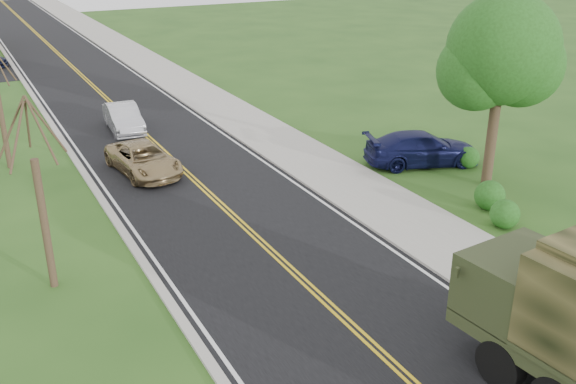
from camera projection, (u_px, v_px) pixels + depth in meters
road at (83, 77)px, 47.53m from camera, size 8.00×120.00×0.01m
curb_right at (138, 71)px, 49.30m from camera, size 0.30×120.00×0.12m
sidewalk_right at (160, 69)px, 50.06m from camera, size 3.20×120.00×0.10m
curb_left at (24, 83)px, 45.71m from camera, size 0.30×120.00×0.10m
leafy_tree at (502, 58)px, 25.72m from camera, size 4.83×4.50×8.10m
bare_tree_a at (42, 209)px, 19.03m from camera, size 1.93×2.26×6.08m
bare_tree_b at (1, 116)px, 28.87m from camera, size 1.83×2.14×5.73m
suv_champagne at (143, 159)px, 28.91m from camera, size 2.76×5.02×1.33m
sedan_silver at (124, 118)px, 34.80m from camera, size 1.82×4.54×1.47m
pickup_navy at (422, 149)px, 29.92m from camera, size 5.78×3.70×1.56m
utility_box_near at (564, 327)px, 17.12m from camera, size 0.71×0.64×0.80m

